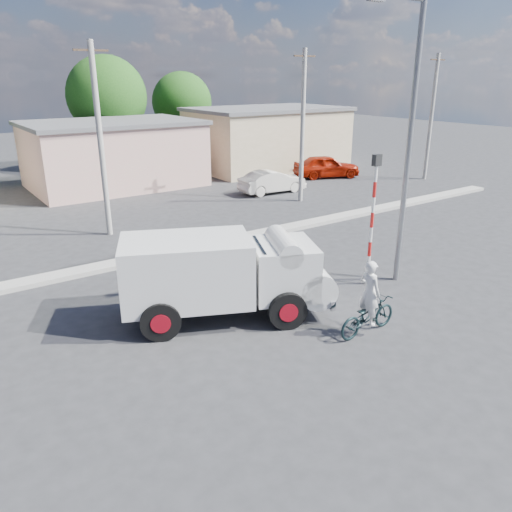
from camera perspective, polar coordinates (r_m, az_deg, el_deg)
ground_plane at (r=14.34m, az=8.13°, el=-7.96°), size 120.00×120.00×0.00m
median at (r=20.36m, az=-7.28°, el=0.91°), size 40.00×0.80×0.16m
truck at (r=14.23m, az=-3.33°, el=-1.99°), size 6.26×4.35×2.44m
bicycle at (r=13.96m, az=12.64°, el=-6.64°), size 2.03×0.75×1.06m
cyclist at (r=13.80m, az=12.75°, el=-5.24°), size 0.45×0.67×1.81m
car_cream at (r=30.22m, az=1.86°, el=8.50°), size 4.18×1.70×1.35m
car_red at (r=35.25m, az=8.06°, el=10.12°), size 4.87×3.38×1.54m
traffic_pole at (r=16.56m, az=13.21°, el=5.19°), size 0.28×0.18×4.36m
streetlight at (r=16.66m, az=16.88°, el=13.26°), size 2.34×0.22×9.00m
building_row at (r=32.98m, az=-17.46°, el=11.15°), size 37.80×7.30×4.44m
tree_row at (r=38.35m, az=-26.08°, el=15.27°), size 34.13×7.32×8.10m
utility_poles at (r=24.47m, az=-5.34°, el=13.77°), size 35.40×0.24×8.00m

